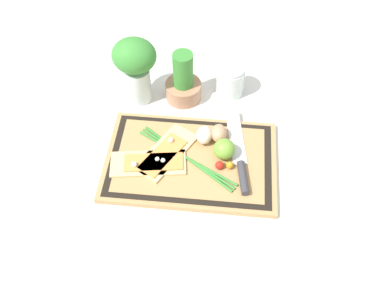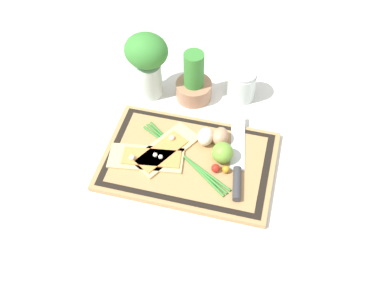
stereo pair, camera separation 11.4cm
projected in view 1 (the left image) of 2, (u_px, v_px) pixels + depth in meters
ground_plane at (191, 163)px, 1.25m from camera, size 6.00×6.00×0.00m
cutting_board at (191, 161)px, 1.25m from camera, size 0.47×0.31×0.02m
pizza_slice_near at (149, 163)px, 1.22m from camera, size 0.22×0.11×0.02m
pizza_slice_far at (166, 153)px, 1.25m from camera, size 0.17×0.21×0.02m
knife at (241, 163)px, 1.22m from camera, size 0.08×0.30×0.02m
egg_brown at (219, 133)px, 1.27m from camera, size 0.05×0.06×0.05m
egg_pink at (204, 135)px, 1.26m from camera, size 0.05×0.06×0.05m
lime at (224, 149)px, 1.22m from camera, size 0.06×0.06×0.06m
cherry_tomato_red at (219, 165)px, 1.21m from camera, size 0.02×0.02×0.02m
cherry_tomato_yellow at (230, 165)px, 1.21m from camera, size 0.02×0.02×0.02m
scallion_bunch at (187, 159)px, 1.24m from camera, size 0.29×0.20×0.01m
herb_pot at (183, 83)px, 1.37m from camera, size 0.11×0.11×0.17m
sauce_jar at (230, 82)px, 1.40m from camera, size 0.09×0.09×0.10m
herb_glass at (135, 66)px, 1.31m from camera, size 0.13×0.11×0.22m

